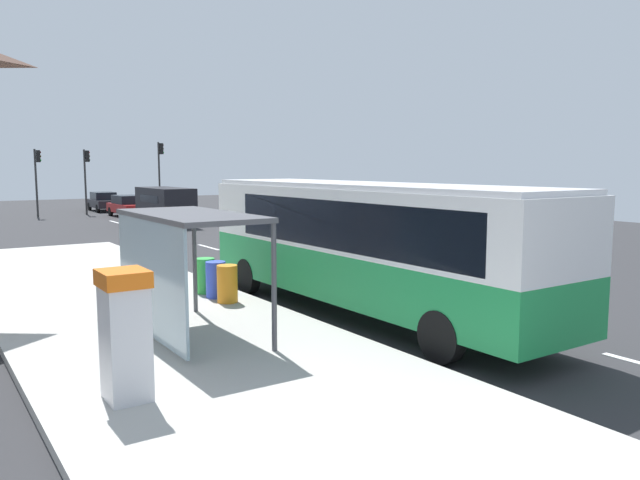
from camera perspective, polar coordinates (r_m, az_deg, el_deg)
ground_plane at (r=27.96m, az=-10.69°, el=-0.75°), size 56.00×92.00×0.04m
sidewalk_platform at (r=14.66m, az=-15.37°, el=-7.34°), size 6.20×30.00×0.18m
lane_stripe_seg_1 at (r=15.68m, az=12.40°, el=-6.64°), size 0.16×2.20×0.01m
lane_stripe_seg_2 at (r=19.39m, az=1.69°, el=-3.89°), size 0.16×2.20×0.01m
lane_stripe_seg_3 at (r=23.59m, az=-5.36°, el=-1.99°), size 0.16×2.20×0.01m
lane_stripe_seg_4 at (r=28.05m, az=-10.22°, el=-0.66°), size 0.16×2.20×0.01m
lane_stripe_seg_5 at (r=32.67m, az=-13.72°, el=0.30°), size 0.16×2.20×0.01m
lane_stripe_seg_6 at (r=37.38m, az=-16.35°, el=1.02°), size 0.16×2.20×0.01m
lane_stripe_seg_7 at (r=42.16m, az=-18.39°, el=1.58°), size 0.16×2.20×0.01m
bus at (r=14.92m, az=4.07°, el=-0.01°), size 2.62×11.03×3.21m
white_van at (r=38.73m, az=-14.06°, el=3.28°), size 2.07×5.22×2.30m
sedan_near at (r=46.35m, az=-17.25°, el=3.04°), size 1.97×4.46×1.52m
sedan_far at (r=52.68m, az=-19.28°, el=3.39°), size 1.96×4.46×1.52m
ticket_machine at (r=9.61m, az=-17.49°, el=-8.25°), size 0.66×0.76×1.94m
recycling_bin_orange at (r=15.85m, az=-8.53°, el=-4.01°), size 0.52×0.52×0.95m
recycling_bin_blue at (r=16.48m, az=-9.57°, el=-3.61°), size 0.52×0.52×0.95m
recycling_bin_green at (r=17.11m, az=-10.53°, el=-3.24°), size 0.52×0.52×0.95m
traffic_light_near_side at (r=49.30m, az=-14.50°, el=6.58°), size 0.49×0.28×5.41m
traffic_light_far_side at (r=47.95m, az=-24.59°, el=5.72°), size 0.49×0.28×4.78m
traffic_light_median at (r=49.42m, az=-20.71°, el=5.94°), size 0.49×0.28×4.82m
bus_shelter at (r=12.62m, az=-13.15°, el=-0.26°), size 1.80×4.00×2.50m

